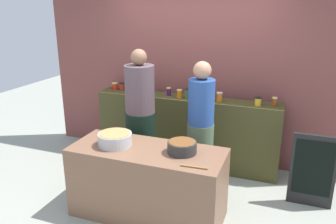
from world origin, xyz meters
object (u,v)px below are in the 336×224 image
Objects in this scene: preserve_jar_4 at (169,91)px; wooden_spoon at (194,167)px; preserve_jar_7 at (194,96)px; cooking_pot_center at (182,147)px; preserve_jar_3 at (141,89)px; preserve_jar_5 at (179,94)px; preserve_jar_1 at (122,86)px; chalkboard_sign at (313,171)px; cooking_pot_left at (115,139)px; preserve_jar_6 at (187,94)px; preserve_jar_2 at (132,87)px; preserve_jar_0 at (115,86)px; preserve_jar_10 at (258,101)px; cook_in_cap at (200,134)px; preserve_jar_11 at (274,102)px; cook_with_tongs at (141,125)px; preserve_jar_8 at (210,96)px; preserve_jar_9 at (219,97)px.

preserve_jar_4 reaches higher than wooden_spoon.
cooking_pot_center is at bearing -78.68° from preserve_jar_7.
preserve_jar_5 is at bearing -1.80° from preserve_jar_3.
preserve_jar_5 is at bearing -6.52° from preserve_jar_1.
cooking_pot_left is at bearing -157.36° from chalkboard_sign.
preserve_jar_6 is (0.73, -0.03, -0.00)m from preserve_jar_3.
preserve_jar_7 is (1.02, -0.11, -0.01)m from preserve_jar_2.
preserve_jar_6 is 0.11m from preserve_jar_7.
preserve_jar_1 is at bearing 9.10° from preserve_jar_0.
cook_in_cap is (-0.61, -0.59, -0.33)m from preserve_jar_10.
cook_in_cap is (0.01, 0.70, -0.11)m from cooking_pot_center.
preserve_jar_3 is 1.72m from preserve_jar_10.
cook_in_cap is at bearing -23.98° from preserve_jar_0.
preserve_jar_0 is 0.40× the size of wooden_spoon.
chalkboard_sign is (2.93, -0.59, -0.64)m from preserve_jar_0.
cooking_pot_left is at bearing -138.03° from preserve_jar_11.
cook_with_tongs reaches higher than preserve_jar_10.
preserve_jar_10 is (0.99, -0.01, -0.01)m from preserve_jar_6.
preserve_jar_3 is (0.37, -0.09, 0.02)m from preserve_jar_1.
preserve_jar_2 reaches higher than chalkboard_sign.
preserve_jar_6 reaches higher than preserve_jar_11.
cook_with_tongs is 1.99× the size of chalkboard_sign.
preserve_jar_9 reaches higher than preserve_jar_8.
preserve_jar_11 reaches higher than wooden_spoon.
preserve_jar_8 is (1.06, 0.02, -0.02)m from preserve_jar_3.
preserve_jar_2 is 1.14× the size of preserve_jar_10.
preserve_jar_6 is 1.05× the size of preserve_jar_9.
preserve_jar_9 reaches higher than preserve_jar_5.
preserve_jar_10 is 0.91m from cook_in_cap.
cook_in_cap is at bearing 89.28° from cooking_pot_center.
cook_with_tongs reaches higher than cook_in_cap.
preserve_jar_1 is 1.06× the size of preserve_jar_7.
preserve_jar_11 reaches higher than preserve_jar_7.
preserve_jar_9 is at bearing 0.91° from preserve_jar_7.
preserve_jar_4 is 0.31× the size of cooking_pot_left.
preserve_jar_4 is at bearing 85.98° from cooking_pot_left.
preserve_jar_2 reaches higher than preserve_jar_7.
cooking_pot_left is at bearing -135.00° from cook_in_cap.
preserve_jar_10 is at bearing 64.35° from cooking_pot_center.
cook_with_tongs is (-0.42, -0.67, -0.30)m from preserve_jar_6.
preserve_jar_1 is 2.41m from wooden_spoon.
preserve_jar_2 reaches higher than wooden_spoon.
cook_in_cap reaches higher than chalkboard_sign.
cook_in_cap reaches higher than preserve_jar_1.
cook_with_tongs reaches higher than wooden_spoon.
preserve_jar_11 is (2.10, -0.05, -0.01)m from preserve_jar_2.
preserve_jar_2 is at bearing 175.65° from preserve_jar_9.
preserve_jar_8 is (1.42, -0.07, -0.00)m from preserve_jar_1.
preserve_jar_1 is 0.79× the size of preserve_jar_6.
preserve_jar_7 is (0.40, -0.08, -0.01)m from preserve_jar_4.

